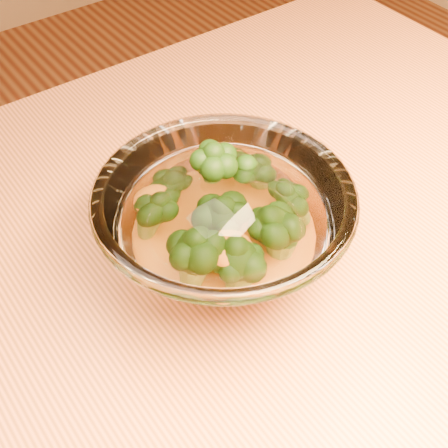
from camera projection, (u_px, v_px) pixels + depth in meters
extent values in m
cube|color=#DF7B43|center=(142.00, 377.00, 0.51)|extent=(1.20, 0.80, 0.04)
cylinder|color=brown|center=(313.00, 204.00, 1.19)|extent=(0.06, 0.06, 0.71)
ellipsoid|color=white|center=(224.00, 261.00, 0.56)|extent=(0.10, 0.10, 0.02)
torus|color=white|center=(224.00, 196.00, 0.50)|extent=(0.22, 0.22, 0.01)
ellipsoid|color=orange|center=(224.00, 244.00, 0.54)|extent=(0.11, 0.11, 0.03)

